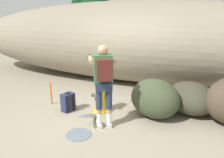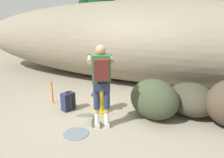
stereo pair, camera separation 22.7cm
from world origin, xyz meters
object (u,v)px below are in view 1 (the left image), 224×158
Objects in this scene: spare_backpack at (68,102)px; survey_stake at (51,93)px; boulder_mid at (191,98)px; boulder_large at (155,98)px; utility_worker at (103,77)px; fire_hydrant at (100,98)px.

spare_backpack is 0.63m from survey_stake.
boulder_mid is at bearing -140.64° from spare_backpack.
boulder_large is at bearing -147.67° from spare_backpack.
boulder_mid is (0.76, 0.51, -0.08)m from boulder_large.
boulder_mid is at bearing -79.91° from utility_worker.
spare_backpack is at bearing -17.74° from survey_stake.
utility_worker is 1.47× the size of boulder_large.
boulder_large is at bearing 8.25° from fire_hydrant.
boulder_mid is (1.67, 1.31, -0.71)m from utility_worker.
utility_worker reaches higher than boulder_large.
boulder_mid is at bearing 12.04° from survey_stake.
utility_worker is at bearing -138.84° from boulder_large.
boulder_large is at bearing 4.48° from survey_stake.
utility_worker is at bearing -19.37° from survey_stake.
spare_backpack is at bearing -164.17° from fire_hydrant.
survey_stake is at bearing -175.52° from boulder_large.
utility_worker is 3.60× the size of spare_backpack.
utility_worker reaches higher than survey_stake.
boulder_large is 0.94× the size of boulder_mid.
spare_backpack is 0.38× the size of boulder_mid.
fire_hydrant is 1.29× the size of survey_stake.
spare_backpack is 0.41× the size of boulder_large.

